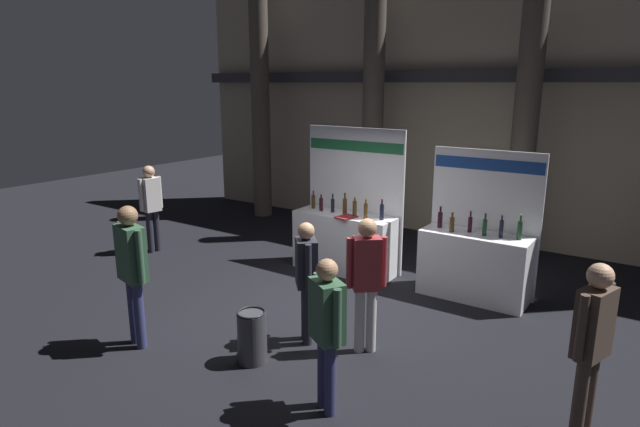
% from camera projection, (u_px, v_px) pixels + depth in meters
% --- Properties ---
extents(ground_plane, '(27.29, 27.29, 0.00)m').
position_uv_depth(ground_plane, '(330.00, 313.00, 7.62)').
color(ground_plane, black).
extents(hall_colonnade, '(13.64, 1.33, 6.13)m').
position_uv_depth(hall_colonnade, '(459.00, 94.00, 10.73)').
color(hall_colonnade, tan).
rests_on(hall_colonnade, ground_plane).
extents(exhibitor_booth_0, '(1.90, 0.73, 2.50)m').
position_uv_depth(exhibitor_booth_0, '(346.00, 236.00, 9.21)').
color(exhibitor_booth_0, white).
rests_on(exhibitor_booth_0, ground_plane).
extents(exhibitor_booth_1, '(1.70, 0.66, 2.27)m').
position_uv_depth(exhibitor_booth_1, '(475.00, 260.00, 8.05)').
color(exhibitor_booth_1, white).
rests_on(exhibitor_booth_1, ground_plane).
extents(trash_bin, '(0.35, 0.35, 0.64)m').
position_uv_depth(trash_bin, '(252.00, 337.00, 6.22)').
color(trash_bin, '#38383D').
rests_on(trash_bin, ground_plane).
extents(visitor_0, '(0.59, 0.33, 1.82)m').
position_uv_depth(visitor_0, '(132.00, 263.00, 6.43)').
color(visitor_0, navy).
rests_on(visitor_0, ground_plane).
extents(visitor_1, '(0.41, 0.42, 1.58)m').
position_uv_depth(visitor_1, '(306.00, 273.00, 6.57)').
color(visitor_1, '#23232D').
rests_on(visitor_1, ground_plane).
extents(visitor_2, '(0.30, 0.47, 1.71)m').
position_uv_depth(visitor_2, '(151.00, 201.00, 10.18)').
color(visitor_2, '#23232D').
rests_on(visitor_2, ground_plane).
extents(visitor_3, '(0.47, 0.40, 1.62)m').
position_uv_depth(visitor_3, '(327.00, 323.00, 5.13)').
color(visitor_3, navy).
rests_on(visitor_3, ground_plane).
extents(visitor_4, '(0.32, 0.52, 1.71)m').
position_uv_depth(visitor_4, '(592.00, 337.00, 4.73)').
color(visitor_4, '#47382D').
rests_on(visitor_4, ground_plane).
extents(visitor_5, '(0.40, 0.38, 1.70)m').
position_uv_depth(visitor_5, '(366.00, 275.00, 6.31)').
color(visitor_5, silver).
rests_on(visitor_5, ground_plane).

